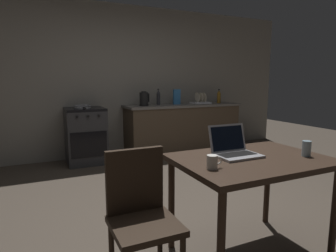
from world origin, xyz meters
The scene contains 15 objects.
ground_plane centered at (0.00, 0.00, 0.00)m, with size 12.00×12.00×0.00m, color #473D33.
back_wall centered at (0.30, 2.56, 1.30)m, with size 6.40×0.10×2.61m, color gray.
kitchen_counter centered at (1.16, 2.21, 0.45)m, with size 2.16×0.64×0.89m.
stove_oven centered at (-0.60, 2.21, 0.44)m, with size 0.60×0.62×0.89m.
dining_table centered at (0.10, -0.88, 0.67)m, with size 1.10×0.78×0.76m.
chair centered at (-0.75, -0.86, 0.51)m, with size 0.40×0.40×0.88m.
laptop centered at (0.02, -0.78, 0.80)m, with size 0.32×0.28×0.22m.
electric_kettle centered at (0.40, 2.21, 1.01)m, with size 0.18×0.16×0.25m.
bottle centered at (1.92, 2.16, 1.02)m, with size 0.07×0.07×0.27m.
frying_pan centered at (-0.63, 2.18, 0.91)m, with size 0.27×0.44×0.05m.
coffee_mug centered at (-0.31, -0.99, 0.80)m, with size 0.11×0.07×0.09m.
drinking_glass centered at (0.49, -1.02, 0.82)m, with size 0.06×0.06×0.12m.
cereal_box centered at (1.04, 2.23, 1.03)m, with size 0.13×0.05×0.27m.
dish_rack centered at (1.54, 2.21, 0.94)m, with size 0.34×0.26×0.21m.
bottle_b centered at (0.71, 2.29, 1.02)m, with size 0.07×0.07×0.28m.
Camera 1 is at (-1.31, -2.47, 1.31)m, focal length 30.80 mm.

